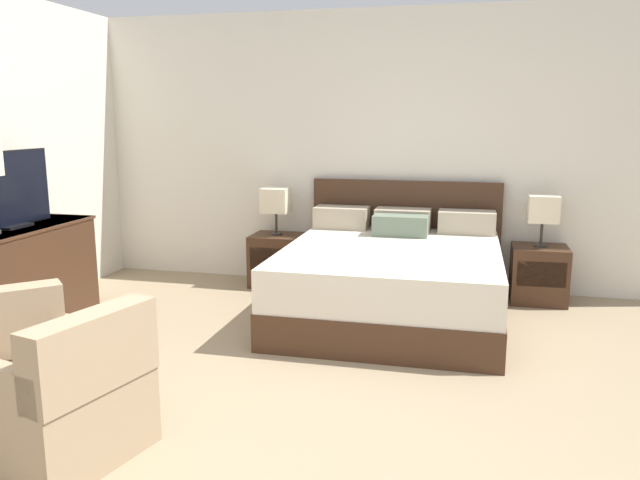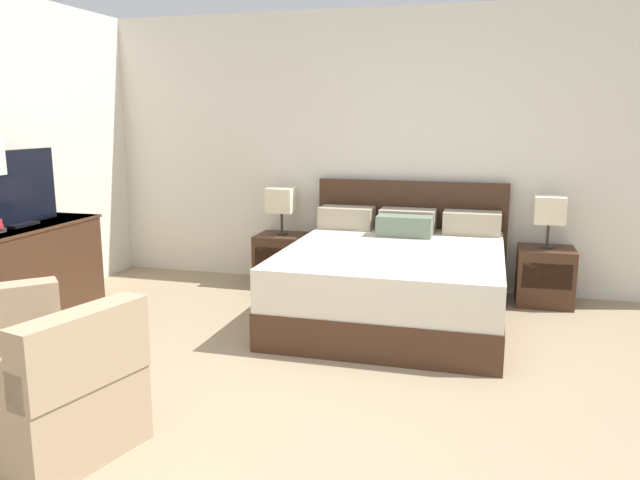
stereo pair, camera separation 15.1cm
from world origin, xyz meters
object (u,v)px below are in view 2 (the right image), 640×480
at_px(table_lamp_left, 282,201).
at_px(tv, 15,189).
at_px(nightstand_left, 282,260).
at_px(table_lamp_right, 550,210).
at_px(bed, 395,279).
at_px(nightstand_right, 545,276).
at_px(dresser, 30,273).
at_px(armchair_companion, 55,398).

bearing_deg(table_lamp_left, tv, -132.21).
bearing_deg(nightstand_left, table_lamp_right, 0.03).
relative_size(bed, nightstand_left, 3.99).
relative_size(nightstand_right, table_lamp_right, 1.10).
distance_m(nightstand_left, dresser, 2.26).
bearing_deg(nightstand_left, armchair_companion, -90.94).
bearing_deg(bed, tv, -160.34).
relative_size(nightstand_right, armchair_companion, 0.60).
distance_m(table_lamp_left, dresser, 2.29).
relative_size(table_lamp_left, table_lamp_right, 1.00).
distance_m(table_lamp_left, tv, 2.32).
bearing_deg(tv, nightstand_right, 23.18).
bearing_deg(nightstand_right, nightstand_left, 180.00).
xyz_separation_m(bed, dresser, (-2.77, -0.92, 0.09)).
bearing_deg(tv, bed, 19.66).
xyz_separation_m(bed, table_lamp_left, (-1.22, 0.72, 0.51)).
bearing_deg(dresser, table_lamp_right, 22.30).
height_order(table_lamp_left, dresser, table_lamp_left).
bearing_deg(tv, nightstand_left, 47.76).
distance_m(nightstand_right, dresser, 4.31).
relative_size(table_lamp_right, armchair_companion, 0.54).
height_order(nightstand_left, tv, tv).
bearing_deg(bed, table_lamp_right, 30.56).
bearing_deg(table_lamp_right, dresser, -157.70).
xyz_separation_m(table_lamp_right, armchair_companion, (-2.49, -3.27, -0.55)).
relative_size(nightstand_left, armchair_companion, 0.60).
height_order(bed, dresser, bed).
distance_m(bed, table_lamp_right, 1.50).
height_order(nightstand_left, table_lamp_left, table_lamp_left).
xyz_separation_m(dresser, armchair_companion, (1.50, -1.63, -0.13)).
xyz_separation_m(table_lamp_right, dresser, (-3.99, -1.64, -0.42)).
bearing_deg(dresser, nightstand_left, 46.47).
height_order(nightstand_left, armchair_companion, armchair_companion).
bearing_deg(armchair_companion, nightstand_left, 89.06).
bearing_deg(table_lamp_left, armchair_companion, -90.94).
distance_m(nightstand_right, table_lamp_left, 2.51).
bearing_deg(nightstand_right, armchair_companion, -127.32).
bearing_deg(armchair_companion, table_lamp_left, 89.06).
relative_size(bed, dresser, 1.66).
height_order(bed, tv, tv).
xyz_separation_m(dresser, tv, (0.00, -0.07, 0.67)).
xyz_separation_m(nightstand_left, armchair_companion, (-0.05, -3.27, 0.03)).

